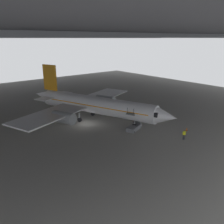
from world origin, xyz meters
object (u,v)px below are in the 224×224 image
boarding_stairs (134,126)px  airplane_main (93,105)px  crew_worker_by_stairs (134,121)px  traffic_cone_orange (187,129)px  crew_worker_near_nose (184,134)px

boarding_stairs → airplane_main: bearing=106.9°
crew_worker_by_stairs → traffic_cone_orange: bearing=-55.8°
boarding_stairs → crew_worker_near_nose: size_ratio=2.62×
crew_worker_by_stairs → traffic_cone_orange: 9.63m
airplane_main → boarding_stairs: bearing=-73.1°
boarding_stairs → traffic_cone_orange: boarding_stairs is taller
traffic_cone_orange → boarding_stairs: bearing=137.3°
crew_worker_near_nose → traffic_cone_orange: 4.28m
airplane_main → crew_worker_near_nose: 18.05m
boarding_stairs → traffic_cone_orange: (6.90, -6.36, -0.42)m
boarding_stairs → crew_worker_by_stairs: (1.50, 1.58, 0.22)m
airplane_main → crew_worker_near_nose: size_ratio=18.66×
airplane_main → traffic_cone_orange: 18.07m
traffic_cone_orange → crew_worker_near_nose: bearing=-153.3°
boarding_stairs → traffic_cone_orange: 9.39m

